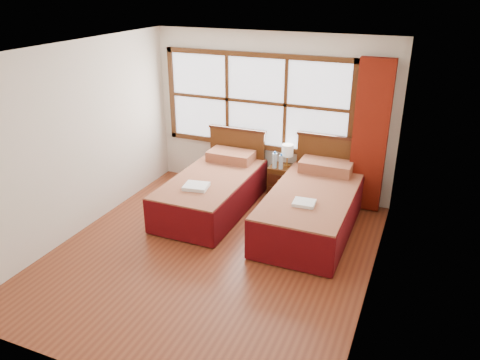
% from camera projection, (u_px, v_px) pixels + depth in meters
% --- Properties ---
extents(floor, '(4.50, 4.50, 0.00)m').
position_uv_depth(floor, '(212.00, 253.00, 6.14)').
color(floor, brown).
rests_on(floor, ground).
extents(ceiling, '(4.50, 4.50, 0.00)m').
position_uv_depth(ceiling, '(206.00, 50.00, 5.11)').
color(ceiling, white).
rests_on(ceiling, wall_back).
extents(wall_back, '(4.00, 0.00, 4.00)m').
position_uv_depth(wall_back, '(271.00, 115.00, 7.53)').
color(wall_back, silver).
rests_on(wall_back, floor).
extents(wall_left, '(0.00, 4.50, 4.50)m').
position_uv_depth(wall_left, '(77.00, 141.00, 6.34)').
color(wall_left, silver).
rests_on(wall_left, floor).
extents(wall_right, '(0.00, 4.50, 4.50)m').
position_uv_depth(wall_right, '(380.00, 187.00, 4.92)').
color(wall_right, silver).
rests_on(wall_right, floor).
extents(window, '(3.16, 0.06, 1.56)m').
position_uv_depth(window, '(256.00, 102.00, 7.51)').
color(window, white).
rests_on(window, wall_back).
extents(curtain, '(0.50, 0.16, 2.30)m').
position_uv_depth(curtain, '(370.00, 137.00, 6.90)').
color(curtain, maroon).
rests_on(curtain, wall_back).
extents(bed_left, '(1.08, 2.10, 1.05)m').
position_uv_depth(bed_left, '(213.00, 190.00, 7.23)').
color(bed_left, '#38180B').
rests_on(bed_left, floor).
extents(bed_right, '(1.14, 2.22, 1.12)m').
position_uv_depth(bed_right, '(313.00, 206.00, 6.66)').
color(bed_right, '#38180B').
rests_on(bed_right, floor).
extents(nightstand, '(0.41, 0.41, 0.54)m').
position_uv_depth(nightstand, '(282.00, 182.00, 7.61)').
color(nightstand, '#4A2710').
rests_on(nightstand, floor).
extents(towels_left, '(0.38, 0.35, 0.05)m').
position_uv_depth(towels_left, '(196.00, 186.00, 6.69)').
color(towels_left, white).
rests_on(towels_left, bed_left).
extents(towels_right, '(0.30, 0.27, 0.04)m').
position_uv_depth(towels_right, '(304.00, 203.00, 6.12)').
color(towels_right, white).
rests_on(towels_right, bed_right).
extents(lamp, '(0.19, 0.19, 0.36)m').
position_uv_depth(lamp, '(288.00, 151.00, 7.43)').
color(lamp, gold).
rests_on(lamp, nightstand).
extents(bottle_near, '(0.07, 0.07, 0.27)m').
position_uv_depth(bottle_near, '(275.00, 160.00, 7.41)').
color(bottle_near, '#A2C0D0').
rests_on(bottle_near, nightstand).
extents(bottle_far, '(0.07, 0.07, 0.26)m').
position_uv_depth(bottle_far, '(281.00, 162.00, 7.37)').
color(bottle_far, '#A2C0D0').
rests_on(bottle_far, nightstand).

